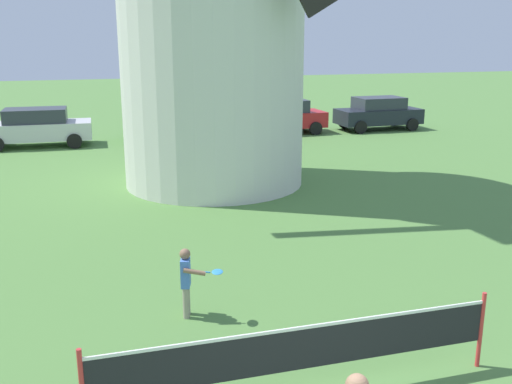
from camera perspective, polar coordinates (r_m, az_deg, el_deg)
The scene contains 6 objects.
tennis_net at distance 7.51m, azimuth 4.41°, elevation -14.97°, with size 5.28×0.06×1.10m.
player_far at distance 9.55m, azimuth -6.70°, elevation -8.35°, with size 0.68×0.62×1.16m.
parked_car_silver at distance 25.65m, azimuth -20.58°, elevation 5.96°, with size 4.35×1.95×1.56m.
parked_car_green at distance 26.06m, azimuth -8.00°, elevation 6.89°, with size 4.06×2.07×1.56m.
parked_car_red at distance 27.32m, azimuth 2.50°, elevation 7.39°, with size 4.05×2.00×1.56m.
parked_car_black at distance 29.06m, azimuth 11.83°, elevation 7.55°, with size 4.08×1.97×1.56m.
Camera 1 is at (-2.35, -3.94, 4.43)m, focal length 41.09 mm.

